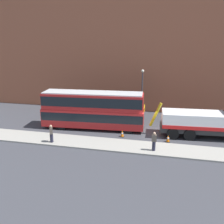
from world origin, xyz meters
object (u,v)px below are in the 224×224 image
Objects in this scene: double_decker_bus at (93,109)px; street_lamp at (142,88)px; traffic_cone_near_bus at (122,134)px; traffic_cone_midway at (168,139)px; recovery_tow_truck at (212,121)px; pedestrian_onlooker at (51,134)px; pedestrian_bystander at (154,142)px.

double_decker_bus is 1.91× the size of street_lamp.
traffic_cone_near_bus and traffic_cone_midway have the same top height.
recovery_tow_truck is 12.22m from double_decker_bus.
pedestrian_bystander is at bearing -27.20° from pedestrian_onlooker.
recovery_tow_truck reaches higher than pedestrian_onlooker.
street_lamp is at bearing 28.49° from pedestrian_onlooker.
street_lamp is (-7.60, 6.25, 1.71)m from recovery_tow_truck.
recovery_tow_truck is 5.97× the size of pedestrian_onlooker.
pedestrian_onlooker is 0.29× the size of street_lamp.
pedestrian_bystander is 2.38× the size of traffic_cone_near_bus.
traffic_cone_midway is at bearing -67.43° from street_lamp.
recovery_tow_truck reaches higher than pedestrian_bystander.
recovery_tow_truck is at bearing 27.53° from traffic_cone_midway.
traffic_cone_near_bus is 1.00× the size of traffic_cone_midway.
recovery_tow_truck reaches higher than traffic_cone_near_bus.
traffic_cone_midway is at bearing -4.22° from traffic_cone_near_bus.
double_decker_bus reaches higher than recovery_tow_truck.
traffic_cone_midway is 9.61m from street_lamp.
pedestrian_bystander is at bearing -142.49° from recovery_tow_truck.
traffic_cone_near_bus is at bearing -172.04° from recovery_tow_truck.
recovery_tow_truck is 0.92× the size of double_decker_bus.
recovery_tow_truck is 9.99m from street_lamp.
street_lamp reaches higher than traffic_cone_near_bus.
pedestrian_onlooker is (-14.81, -4.95, -0.77)m from recovery_tow_truck.
recovery_tow_truck is at bearing -39.41° from street_lamp.
pedestrian_onlooker is 2.38× the size of traffic_cone_near_bus.
double_decker_bus is 6.53× the size of pedestrian_bystander.
pedestrian_onlooker is at bearing -121.72° from double_decker_bus.
pedestrian_bystander is 2.89m from traffic_cone_midway.
pedestrian_bystander is at bearing -41.02° from traffic_cone_near_bus.
pedestrian_bystander is 2.38× the size of traffic_cone_midway.
street_lamp is at bearing 5.34° from pedestrian_bystander.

